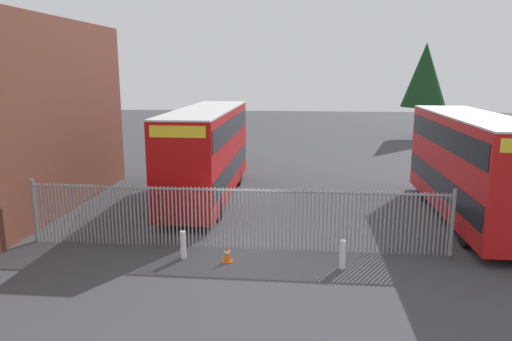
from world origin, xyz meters
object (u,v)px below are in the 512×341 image
(bollard_center_front, at_px, (343,254))
(bollard_near_left, at_px, (183,245))
(double_decker_bus_near_gate, at_px, (472,163))
(double_decker_bus_behind_fence_left, at_px, (207,150))
(traffic_cone_by_gate, at_px, (227,254))

(bollard_center_front, bearing_deg, bollard_near_left, 176.22)
(double_decker_bus_near_gate, distance_m, double_decker_bus_behind_fence_left, 11.83)
(double_decker_bus_near_gate, height_order, bollard_near_left, double_decker_bus_near_gate)
(bollard_near_left, height_order, traffic_cone_by_gate, bollard_near_left)
(double_decker_bus_behind_fence_left, xyz_separation_m, bollard_near_left, (0.67, -7.69, -1.95))
(bollard_center_front, bearing_deg, double_decker_bus_near_gate, 45.40)
(double_decker_bus_near_gate, relative_size, bollard_center_front, 11.38)
(double_decker_bus_behind_fence_left, bearing_deg, traffic_cone_by_gate, -74.34)
(double_decker_bus_behind_fence_left, bearing_deg, double_decker_bus_near_gate, -11.19)
(double_decker_bus_near_gate, bearing_deg, bollard_center_front, -134.60)
(bollard_near_left, distance_m, traffic_cone_by_gate, 1.55)
(bollard_near_left, distance_m, bollard_center_front, 5.29)
(double_decker_bus_near_gate, relative_size, double_decker_bus_behind_fence_left, 1.00)
(bollard_near_left, bearing_deg, double_decker_bus_near_gate, 26.23)
(double_decker_bus_behind_fence_left, relative_size, bollard_near_left, 11.38)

